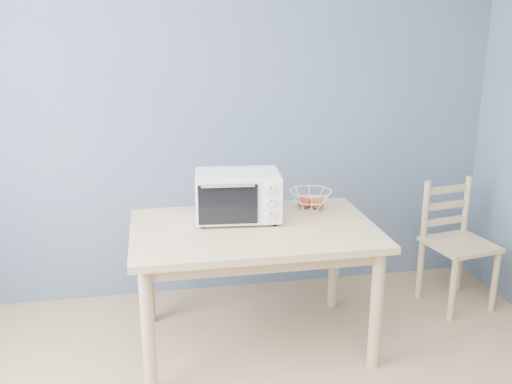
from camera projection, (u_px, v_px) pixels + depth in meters
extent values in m
cube|color=slate|center=(209.00, 112.00, 3.84)|extent=(4.00, 0.01, 2.60)
cube|color=#D9BD82|center=(254.00, 230.00, 3.28)|extent=(1.40, 0.90, 0.04)
cylinder|color=#D9BD82|center=(148.00, 331.00, 2.93)|extent=(0.07, 0.07, 0.71)
cylinder|color=#D9BD82|center=(376.00, 310.00, 3.14)|extent=(0.07, 0.07, 0.71)
cylinder|color=#D9BD82|center=(148.00, 272.00, 3.63)|extent=(0.07, 0.07, 0.71)
cylinder|color=#D9BD82|center=(334.00, 257.00, 3.84)|extent=(0.07, 0.07, 0.71)
cube|color=white|center=(238.00, 195.00, 3.35)|extent=(0.52, 0.37, 0.27)
cube|color=black|center=(227.00, 196.00, 3.34)|extent=(0.34, 0.31, 0.21)
cube|color=black|center=(228.00, 205.00, 3.18)|extent=(0.33, 0.04, 0.23)
cylinder|color=silver|center=(228.00, 186.00, 3.13)|extent=(0.30, 0.04, 0.02)
cube|color=white|center=(270.00, 202.00, 3.21)|extent=(0.14, 0.02, 0.25)
cylinder|color=black|center=(203.00, 226.00, 3.25)|extent=(0.03, 0.03, 0.02)
cylinder|color=black|center=(275.00, 224.00, 3.29)|extent=(0.03, 0.03, 0.02)
cylinder|color=black|center=(203.00, 212.00, 3.49)|extent=(0.03, 0.03, 0.02)
cylinder|color=black|center=(270.00, 210.00, 3.53)|extent=(0.03, 0.03, 0.02)
cylinder|color=silver|center=(271.00, 190.00, 3.18)|extent=(0.05, 0.02, 0.05)
cylinder|color=silver|center=(271.00, 203.00, 3.20)|extent=(0.05, 0.02, 0.05)
cylinder|color=silver|center=(271.00, 216.00, 3.22)|extent=(0.05, 0.02, 0.05)
torus|color=silver|center=(311.00, 191.00, 3.55)|extent=(0.31, 0.31, 0.01)
torus|color=silver|center=(310.00, 200.00, 3.56)|extent=(0.24, 0.24, 0.01)
torus|color=silver|center=(310.00, 208.00, 3.58)|extent=(0.15, 0.15, 0.01)
sphere|color=#B01817|center=(304.00, 202.00, 3.57)|extent=(0.08, 0.08, 0.08)
sphere|color=#C34D17|center=(318.00, 203.00, 3.55)|extent=(0.08, 0.08, 0.08)
sphere|color=#E69059|center=(309.00, 200.00, 3.62)|extent=(0.08, 0.08, 0.08)
cube|color=#D9BD82|center=(460.00, 244.00, 3.83)|extent=(0.47, 0.47, 0.03)
cylinder|color=#D9BD82|center=(453.00, 290.00, 3.69)|extent=(0.04, 0.04, 0.43)
cylinder|color=#D9BD82|center=(495.00, 282.00, 3.80)|extent=(0.04, 0.04, 0.43)
cylinder|color=#D9BD82|center=(420.00, 269.00, 3.99)|extent=(0.04, 0.04, 0.43)
cylinder|color=#D9BD82|center=(460.00, 262.00, 4.11)|extent=(0.04, 0.04, 0.43)
cylinder|color=#D9BD82|center=(425.00, 211.00, 3.87)|extent=(0.04, 0.04, 0.43)
cylinder|color=#D9BD82|center=(466.00, 206.00, 3.99)|extent=(0.04, 0.04, 0.43)
cube|color=#D9BD82|center=(445.00, 221.00, 3.96)|extent=(0.34, 0.08, 0.05)
cube|color=#D9BD82|center=(446.00, 205.00, 3.92)|extent=(0.34, 0.08, 0.05)
cube|color=#D9BD82|center=(448.00, 189.00, 3.89)|extent=(0.34, 0.08, 0.05)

